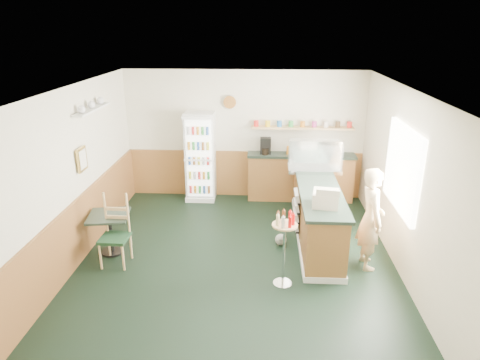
# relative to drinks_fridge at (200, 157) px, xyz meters

# --- Properties ---
(ground) EXTENTS (6.00, 6.00, 0.00)m
(ground) POSITION_rel_drinks_fridge_xyz_m (0.92, -2.74, -0.93)
(ground) COLOR black
(ground) RESTS_ON ground
(room_envelope) EXTENTS (5.04, 6.02, 2.72)m
(room_envelope) POSITION_rel_drinks_fridge_xyz_m (0.69, -2.01, 0.59)
(room_envelope) COLOR beige
(room_envelope) RESTS_ON ground
(service_counter) EXTENTS (0.68, 3.01, 1.01)m
(service_counter) POSITION_rel_drinks_fridge_xyz_m (2.27, -1.67, -0.47)
(service_counter) COLOR olive
(service_counter) RESTS_ON ground
(back_counter) EXTENTS (2.24, 0.42, 1.69)m
(back_counter) POSITION_rel_drinks_fridge_xyz_m (2.10, 0.06, -0.38)
(back_counter) COLOR olive
(back_counter) RESTS_ON ground
(drinks_fridge) EXTENTS (0.61, 0.53, 1.86)m
(drinks_fridge) POSITION_rel_drinks_fridge_xyz_m (0.00, 0.00, 0.00)
(drinks_fridge) COLOR white
(drinks_fridge) RESTS_ON ground
(display_case) EXTENTS (0.96, 0.50, 0.54)m
(display_case) POSITION_rel_drinks_fridge_xyz_m (2.27, -0.99, 0.35)
(display_case) COLOR silver
(display_case) RESTS_ON service_counter
(cash_register) EXTENTS (0.44, 0.45, 0.22)m
(cash_register) POSITION_rel_drinks_fridge_xyz_m (2.27, -2.60, 0.19)
(cash_register) COLOR beige
(cash_register) RESTS_ON service_counter
(shopkeeper) EXTENTS (0.41, 0.56, 1.60)m
(shopkeeper) POSITION_rel_drinks_fridge_xyz_m (2.97, -2.58, -0.13)
(shopkeeper) COLOR tan
(shopkeeper) RESTS_ON ground
(condiment_stand) EXTENTS (0.36, 0.36, 1.12)m
(condiment_stand) POSITION_rel_drinks_fridge_xyz_m (1.64, -3.18, -0.19)
(condiment_stand) COLOR silver
(condiment_stand) RESTS_ON ground
(newspaper_rack) EXTENTS (0.09, 0.43, 0.68)m
(newspaper_rack) POSITION_rel_drinks_fridge_xyz_m (1.91, -1.83, -0.36)
(newspaper_rack) COLOR black
(newspaper_rack) RESTS_ON ground
(cafe_table) EXTENTS (0.71, 0.71, 0.69)m
(cafe_table) POSITION_rel_drinks_fridge_xyz_m (-1.13, -2.43, -0.45)
(cafe_table) COLOR black
(cafe_table) RESTS_ON ground
(cafe_chair) EXTENTS (0.43, 0.43, 1.13)m
(cafe_chair) POSITION_rel_drinks_fridge_xyz_m (-0.95, -2.68, -0.34)
(cafe_chair) COLOR #15311B
(cafe_chair) RESTS_ON ground
(dog_doorstop) EXTENTS (0.20, 0.25, 0.24)m
(dog_doorstop) POSITION_rel_drinks_fridge_xyz_m (1.65, -2.02, -0.82)
(dog_doorstop) COLOR gray
(dog_doorstop) RESTS_ON ground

